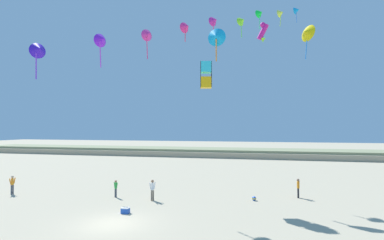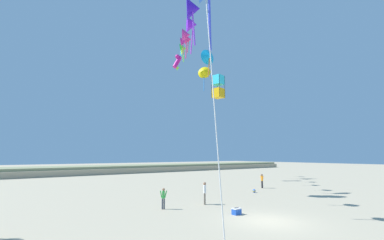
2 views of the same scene
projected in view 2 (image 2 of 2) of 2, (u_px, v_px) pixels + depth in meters
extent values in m
plane|color=tan|center=(268.00, 221.00, 15.45)|extent=(240.00, 240.00, 0.00)
cube|color=tan|center=(80.00, 171.00, 54.32)|extent=(120.00, 11.12, 1.15)
cube|color=gray|center=(80.00, 168.00, 54.43)|extent=(120.00, 9.45, 0.65)
cylinder|color=#726656|center=(205.00, 199.00, 20.82)|extent=(0.13, 0.13, 0.89)
cylinder|color=#726656|center=(205.00, 199.00, 20.66)|extent=(0.13, 0.13, 0.89)
cylinder|color=white|center=(205.00, 189.00, 20.85)|extent=(0.23, 0.23, 0.63)
cylinder|color=white|center=(205.00, 188.00, 21.05)|extent=(0.21, 0.21, 0.60)
cylinder|color=white|center=(204.00, 189.00, 20.65)|extent=(0.21, 0.21, 0.60)
sphere|color=#9E7051|center=(205.00, 184.00, 20.91)|extent=(0.24, 0.24, 0.24)
cylinder|color=black|center=(263.00, 185.00, 30.97)|extent=(0.12, 0.12, 0.85)
cylinder|color=black|center=(262.00, 184.00, 31.11)|extent=(0.12, 0.12, 0.85)
cylinder|color=orange|center=(262.00, 178.00, 31.14)|extent=(0.22, 0.22, 0.60)
cylinder|color=orange|center=(263.00, 178.00, 30.97)|extent=(0.14, 0.22, 0.57)
cylinder|color=orange|center=(261.00, 178.00, 31.33)|extent=(0.14, 0.22, 0.57)
sphere|color=brown|center=(262.00, 175.00, 31.20)|extent=(0.23, 0.23, 0.23)
cylinder|color=#474C56|center=(164.00, 204.00, 18.92)|extent=(0.11, 0.11, 0.77)
cylinder|color=#474C56|center=(162.00, 204.00, 18.90)|extent=(0.11, 0.11, 0.77)
cylinder|color=green|center=(163.00, 195.00, 19.00)|extent=(0.20, 0.20, 0.54)
cylinder|color=green|center=(166.00, 194.00, 19.04)|extent=(0.20, 0.14, 0.52)
cylinder|color=green|center=(161.00, 194.00, 18.97)|extent=(0.20, 0.14, 0.52)
sphere|color=#9E7051|center=(163.00, 189.00, 19.05)|extent=(0.21, 0.21, 0.21)
cylinder|color=blue|center=(210.00, 18.00, 8.13)|extent=(0.31, 0.30, 2.07)
cone|color=#3213C3|center=(193.00, 9.00, 13.59)|extent=(1.24, 1.33, 1.13)
cylinder|color=#8039E5|center=(194.00, 28.00, 13.28)|extent=(0.18, 0.15, 1.89)
cone|color=#7219DC|center=(192.00, 24.00, 18.41)|extent=(1.16, 1.31, 1.11)
cylinder|color=#B139E5|center=(192.00, 40.00, 18.09)|extent=(0.12, 0.32, 2.03)
cone|color=#D32E97|center=(186.00, 35.00, 23.20)|extent=(1.23, 1.30, 1.10)
cylinder|color=#E5397D|center=(186.00, 47.00, 22.88)|extent=(0.09, 0.26, 2.07)
cone|color=#EC2985|center=(188.00, 39.00, 27.78)|extent=(1.22, 1.32, 1.12)
cylinder|color=#E53961|center=(188.00, 47.00, 27.51)|extent=(0.14, 0.22, 1.32)
cone|color=#C32596|center=(183.00, 41.00, 32.62)|extent=(1.31, 1.37, 1.17)
cylinder|color=#E5398B|center=(183.00, 49.00, 32.33)|extent=(0.13, 0.18, 1.64)
cone|color=#7FEB28|center=(184.00, 49.00, 37.60)|extent=(1.39, 1.41, 1.21)
cylinder|color=#5CE539|center=(184.00, 56.00, 37.30)|extent=(0.14, 0.15, 1.90)
cone|color=#0EE139|center=(182.00, 47.00, 42.05)|extent=(1.33, 1.37, 1.17)
cylinder|color=#39E586|center=(182.00, 53.00, 41.74)|extent=(0.12, 0.17, 1.95)
cone|color=#D7F147|center=(183.00, 52.00, 47.14)|extent=(1.24, 1.35, 1.16)
cylinder|color=#A1E539|center=(183.00, 57.00, 46.83)|extent=(0.23, 0.29, 1.83)
cone|color=#0F9AE8|center=(182.00, 53.00, 52.18)|extent=(1.21, 1.34, 1.17)
cylinder|color=#397EE5|center=(182.00, 58.00, 51.88)|extent=(0.16, 0.14, 1.78)
cylinder|color=silver|center=(215.00, 121.00, 6.90)|extent=(0.83, 1.85, 9.72)
cube|color=#EBB10F|center=(218.00, 93.00, 26.71)|extent=(1.18, 1.18, 0.98)
cube|color=#2DCDE5|center=(218.00, 80.00, 26.90)|extent=(1.18, 1.18, 0.98)
cylinder|color=black|center=(211.00, 87.00, 26.76)|extent=(0.04, 0.04, 2.38)
cylinder|color=black|center=(219.00, 85.00, 26.11)|extent=(0.04, 0.04, 2.38)
cylinder|color=black|center=(225.00, 87.00, 26.85)|extent=(0.04, 0.04, 2.38)
cylinder|color=black|center=(217.00, 88.00, 27.49)|extent=(0.04, 0.04, 2.38)
cylinder|color=#D01B8C|center=(177.00, 62.00, 43.53)|extent=(1.72, 0.91, 2.27)
sphere|color=#D01B8C|center=(177.00, 57.00, 43.67)|extent=(0.74, 0.74, 0.74)
cone|color=#7CE52D|center=(177.00, 69.00, 43.37)|extent=(0.71, 0.71, 0.57)
sphere|color=black|center=(177.00, 55.00, 43.70)|extent=(0.16, 0.16, 0.16)
cone|color=#109FE1|center=(209.00, 56.00, 29.48)|extent=(1.84, 0.75, 1.82)
cone|color=orange|center=(209.00, 56.00, 29.48)|extent=(1.02, 0.45, 1.00)
cylinder|color=orange|center=(209.00, 68.00, 29.30)|extent=(0.15, 0.35, 2.19)
cone|color=yellow|center=(204.00, 72.00, 46.70)|extent=(2.42, 2.59, 2.45)
cone|color=#2D86E5|center=(204.00, 71.00, 46.71)|extent=(1.37, 1.46, 1.36)
cylinder|color=#2D86E5|center=(204.00, 82.00, 46.43)|extent=(0.39, 0.36, 3.32)
cube|color=blue|center=(237.00, 212.00, 17.18)|extent=(0.56, 0.40, 0.36)
cube|color=white|center=(236.00, 209.00, 17.21)|extent=(0.58, 0.41, 0.06)
cylinder|color=black|center=(236.00, 208.00, 17.22)|extent=(0.45, 0.03, 0.03)
sphere|color=blue|center=(254.00, 191.00, 27.27)|extent=(0.36, 0.36, 0.36)
cylinder|color=yellow|center=(254.00, 191.00, 27.27)|extent=(0.36, 0.36, 0.09)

